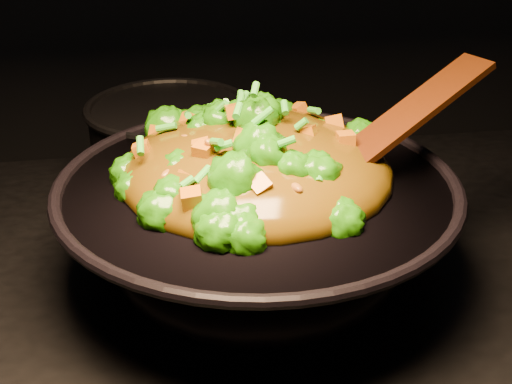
{
  "coord_description": "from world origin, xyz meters",
  "views": [
    {
      "loc": [
        -0.11,
        -0.68,
        1.4
      ],
      "look_at": [
        0.01,
        0.06,
        1.01
      ],
      "focal_mm": 50.0,
      "sensor_mm": 36.0,
      "label": 1
    }
  ],
  "objects": [
    {
      "name": "wok",
      "position": [
        0.01,
        0.05,
        0.96
      ],
      "size": [
        0.6,
        0.6,
        0.13
      ],
      "primitive_type": null,
      "rotation": [
        0.0,
        0.0,
        -0.39
      ],
      "color": "black",
      "rests_on": "stovetop"
    },
    {
      "name": "stir_fry",
      "position": [
        0.01,
        0.07,
        1.08
      ],
      "size": [
        0.41,
        0.41,
        0.11
      ],
      "primitive_type": null,
      "rotation": [
        0.0,
        0.0,
        -0.3
      ],
      "color": "#247608",
      "rests_on": "wok"
    },
    {
      "name": "back_pot",
      "position": [
        -0.08,
        0.32,
        0.97
      ],
      "size": [
        0.24,
        0.24,
        0.14
      ],
      "primitive_type": "cylinder",
      "rotation": [
        0.0,
        0.0,
        0.02
      ],
      "color": "black",
      "rests_on": "stovetop"
    },
    {
      "name": "spatula",
      "position": [
        0.17,
        0.06,
        1.08
      ],
      "size": [
        0.29,
        0.17,
        0.13
      ],
      "primitive_type": "cube",
      "rotation": [
        0.0,
        -0.38,
        0.44
      ],
      "color": "#3D1D09",
      "rests_on": "wok"
    }
  ]
}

